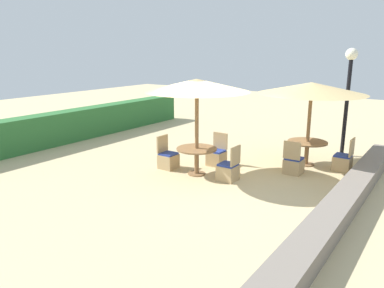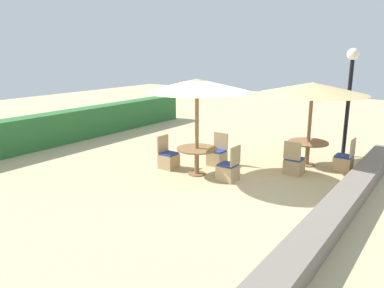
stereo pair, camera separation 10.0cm
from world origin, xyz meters
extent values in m
plane|color=#C6B284|center=(0.00, 0.00, 0.00)|extent=(40.00, 40.00, 0.00)
cube|color=#2D6B33|center=(0.00, 6.57, 0.56)|extent=(13.00, 0.70, 1.12)
cube|color=slate|center=(0.00, -3.21, 0.19)|extent=(10.00, 0.56, 0.38)
cylinder|color=black|center=(4.47, -2.10, 1.50)|extent=(0.12, 0.12, 3.00)
sphere|color=silver|center=(4.47, -2.10, 3.14)|extent=(0.36, 0.36, 0.36)
cylinder|color=olive|center=(2.81, -1.50, 1.16)|extent=(0.10, 0.10, 2.31)
cone|color=tan|center=(2.81, -1.50, 2.23)|extent=(3.00, 3.00, 0.32)
cylinder|color=olive|center=(2.81, -1.50, 0.01)|extent=(0.48, 0.48, 0.03)
cylinder|color=olive|center=(2.81, -1.50, 0.33)|extent=(0.12, 0.12, 0.66)
cylinder|color=olive|center=(2.81, -1.50, 0.68)|extent=(1.13, 1.13, 0.04)
cube|color=tan|center=(1.83, -1.48, 0.20)|extent=(0.46, 0.46, 0.40)
cube|color=#233893|center=(1.83, -1.48, 0.43)|extent=(0.42, 0.42, 0.05)
cube|color=tan|center=(1.62, -1.48, 0.69)|extent=(0.04, 0.46, 0.48)
cube|color=tan|center=(2.87, -2.49, 0.20)|extent=(0.46, 0.46, 0.40)
cube|color=#233893|center=(2.87, -2.49, 0.43)|extent=(0.42, 0.42, 0.05)
cube|color=tan|center=(2.87, -2.70, 0.69)|extent=(0.46, 0.04, 0.48)
cylinder|color=olive|center=(0.27, 0.63, 1.23)|extent=(0.10, 0.10, 2.47)
cone|color=tan|center=(0.27, 0.63, 2.39)|extent=(2.76, 2.76, 0.32)
cylinder|color=olive|center=(0.27, 0.63, 0.01)|extent=(0.48, 0.48, 0.03)
cylinder|color=olive|center=(0.27, 0.63, 0.34)|extent=(0.12, 0.12, 0.69)
cylinder|color=olive|center=(0.27, 0.63, 0.71)|extent=(1.08, 1.08, 0.04)
cube|color=tan|center=(1.27, 0.63, 0.20)|extent=(0.46, 0.46, 0.40)
cube|color=#233893|center=(1.27, 0.63, 0.43)|extent=(0.42, 0.42, 0.05)
cube|color=tan|center=(1.48, 0.63, 0.69)|extent=(0.04, 0.46, 0.48)
cube|color=tan|center=(0.32, -0.30, 0.20)|extent=(0.46, 0.46, 0.40)
cube|color=#233893|center=(0.32, -0.30, 0.43)|extent=(0.42, 0.42, 0.05)
cube|color=tan|center=(0.32, -0.51, 0.69)|extent=(0.46, 0.04, 0.48)
cube|color=tan|center=(0.24, 1.58, 0.20)|extent=(0.46, 0.46, 0.40)
cube|color=#233893|center=(0.24, 1.58, 0.43)|extent=(0.42, 0.42, 0.05)
cube|color=tan|center=(0.24, 1.79, 0.69)|extent=(0.46, 0.04, 0.48)
camera|label=1|loc=(-7.67, -4.78, 3.27)|focal=35.00mm
camera|label=2|loc=(-7.61, -4.87, 3.27)|focal=35.00mm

